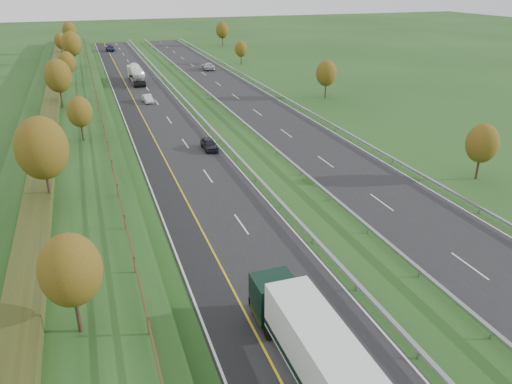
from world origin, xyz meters
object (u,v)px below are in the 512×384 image
at_px(car_silver_mid, 148,98).
at_px(box_lorry, 327,369).
at_px(car_oncoming, 208,66).
at_px(road_tanker, 136,73).
at_px(car_dark_near, 209,144).
at_px(car_small_far, 110,48).

bearing_deg(car_silver_mid, box_lorry, -94.84).
distance_m(box_lorry, car_silver_mid, 68.97).
bearing_deg(box_lorry, car_oncoming, 79.43).
relative_size(box_lorry, road_tanker, 1.45).
height_order(box_lorry, car_dark_near, box_lorry).
height_order(car_silver_mid, car_oncoming, car_oncoming).
xyz_separation_m(car_silver_mid, car_small_far, (-1.42, 67.41, 0.15)).
xyz_separation_m(road_tanker, car_oncoming, (17.30, 10.19, -1.07)).
height_order(car_silver_mid, car_small_far, car_small_far).
xyz_separation_m(road_tanker, car_dark_near, (3.50, -46.15, -1.13)).
relative_size(road_tanker, car_small_far, 2.05).
height_order(car_dark_near, car_oncoming, car_oncoming).
bearing_deg(car_small_far, road_tanker, -91.31).
xyz_separation_m(car_small_far, car_oncoming, (19.00, -39.08, -0.05)).
distance_m(car_small_far, car_oncoming, 43.46).
bearing_deg(car_oncoming, car_silver_mid, 61.06).
distance_m(road_tanker, car_small_far, 49.31).
bearing_deg(car_silver_mid, car_dark_near, -86.67).
bearing_deg(road_tanker, box_lorry, -90.56).
relative_size(road_tanker, car_silver_mid, 2.87).
bearing_deg(road_tanker, car_dark_near, -85.66).
xyz_separation_m(box_lorry, car_dark_near, (4.35, 40.95, -1.60)).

